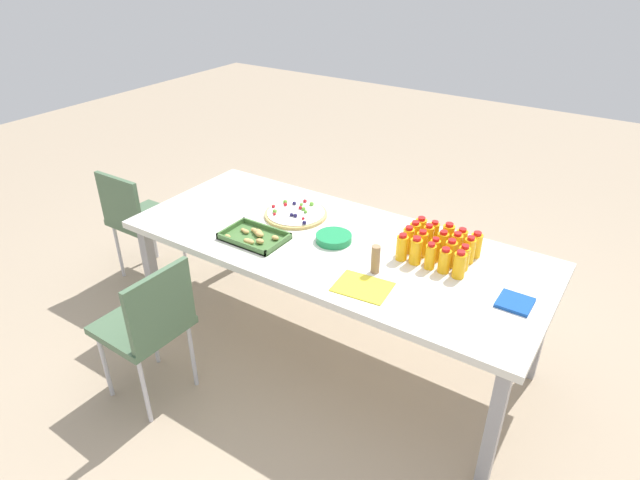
{
  "coord_description": "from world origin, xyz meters",
  "views": [
    {
      "loc": [
        -1.34,
        2.17,
        2.2
      ],
      "look_at": [
        0.05,
        0.06,
        0.76
      ],
      "focal_mm": 30.3,
      "sensor_mm": 36.0,
      "label": 1
    }
  ],
  "objects_px": {
    "juice_bottle_4": "(421,230)",
    "juice_bottle_15": "(459,265)",
    "juice_bottle_6": "(456,246)",
    "juice_bottle_18": "(416,251)",
    "fruit_pizza": "(296,214)",
    "juice_bottle_19": "(402,247)",
    "juice_bottle_1": "(461,241)",
    "party_table": "(334,250)",
    "juice_bottle_5": "(469,250)",
    "juice_bottle_14": "(408,240)",
    "juice_bottle_8": "(428,238)",
    "juice_bottle_10": "(464,258)",
    "chair_end": "(137,216)",
    "snack_tray": "(254,237)",
    "juice_bottle_7": "(442,244)",
    "plate_stack": "(333,238)",
    "juice_bottle_3": "(434,234)",
    "paper_folder": "(363,287)",
    "juice_bottle_11": "(450,254)",
    "juice_bottle_12": "(435,250)",
    "cardboard_tube": "(376,259)",
    "juice_bottle_2": "(448,237)",
    "napkin_stack": "(515,303)",
    "juice_bottle_17": "(430,256)",
    "juice_bottle_16": "(445,261)",
    "juice_bottle_13": "(422,244)",
    "juice_bottle_0": "(476,245)",
    "chair_far_right": "(149,322)",
    "juice_bottle_9": "(415,234)"
  },
  "relations": [
    {
      "from": "juice_bottle_18",
      "to": "fruit_pizza",
      "type": "bearing_deg",
      "value": -6.82
    },
    {
      "from": "juice_bottle_8",
      "to": "juice_bottle_10",
      "type": "height_order",
      "value": "juice_bottle_8"
    },
    {
      "from": "chair_end",
      "to": "fruit_pizza",
      "type": "xyz_separation_m",
      "value": [
        -1.19,
        -0.23,
        0.25
      ]
    },
    {
      "from": "juice_bottle_7",
      "to": "juice_bottle_14",
      "type": "distance_m",
      "value": 0.18
    },
    {
      "from": "juice_bottle_18",
      "to": "juice_bottle_16",
      "type": "bearing_deg",
      "value": -178.67
    },
    {
      "from": "juice_bottle_17",
      "to": "juice_bottle_18",
      "type": "bearing_deg",
      "value": -2.79
    },
    {
      "from": "juice_bottle_2",
      "to": "juice_bottle_16",
      "type": "bearing_deg",
      "value": 107.91
    },
    {
      "from": "juice_bottle_10",
      "to": "juice_bottle_15",
      "type": "bearing_deg",
      "value": 95.35
    },
    {
      "from": "juice_bottle_4",
      "to": "juice_bottle_15",
      "type": "xyz_separation_m",
      "value": [
        -0.3,
        0.22,
        0.0
      ]
    },
    {
      "from": "juice_bottle_14",
      "to": "juice_bottle_19",
      "type": "xyz_separation_m",
      "value": [
        -0.01,
        0.08,
        -0.0
      ]
    },
    {
      "from": "paper_folder",
      "to": "juice_bottle_11",
      "type": "bearing_deg",
      "value": -123.33
    },
    {
      "from": "juice_bottle_0",
      "to": "paper_folder",
      "type": "relative_size",
      "value": 0.54
    },
    {
      "from": "juice_bottle_7",
      "to": "snack_tray",
      "type": "xyz_separation_m",
      "value": [
        0.92,
        0.41,
        -0.05
      ]
    },
    {
      "from": "juice_bottle_2",
      "to": "juice_bottle_15",
      "type": "xyz_separation_m",
      "value": [
        -0.15,
        0.23,
        -0.0
      ]
    },
    {
      "from": "chair_end",
      "to": "juice_bottle_4",
      "type": "bearing_deg",
      "value": 10.35
    },
    {
      "from": "juice_bottle_8",
      "to": "fruit_pizza",
      "type": "height_order",
      "value": "juice_bottle_8"
    },
    {
      "from": "juice_bottle_5",
      "to": "juice_bottle_16",
      "type": "height_order",
      "value": "juice_bottle_5"
    },
    {
      "from": "juice_bottle_18",
      "to": "paper_folder",
      "type": "relative_size",
      "value": 0.58
    },
    {
      "from": "juice_bottle_15",
      "to": "juice_bottle_11",
      "type": "bearing_deg",
      "value": -44.54
    },
    {
      "from": "juice_bottle_6",
      "to": "juice_bottle_18",
      "type": "bearing_deg",
      "value": 45.69
    },
    {
      "from": "napkin_stack",
      "to": "juice_bottle_2",
      "type": "bearing_deg",
      "value": -33.89
    },
    {
      "from": "chair_far_right",
      "to": "juice_bottle_1",
      "type": "distance_m",
      "value": 1.65
    },
    {
      "from": "juice_bottle_1",
      "to": "juice_bottle_8",
      "type": "height_order",
      "value": "juice_bottle_8"
    },
    {
      "from": "party_table",
      "to": "juice_bottle_5",
      "type": "height_order",
      "value": "juice_bottle_5"
    },
    {
      "from": "chair_end",
      "to": "juice_bottle_10",
      "type": "distance_m",
      "value": 2.25
    },
    {
      "from": "juice_bottle_4",
      "to": "juice_bottle_12",
      "type": "bearing_deg",
      "value": 134.27
    },
    {
      "from": "chair_end",
      "to": "napkin_stack",
      "type": "xyz_separation_m",
      "value": [
        -2.53,
        -0.06,
        0.25
      ]
    },
    {
      "from": "juice_bottle_5",
      "to": "juice_bottle_14",
      "type": "distance_m",
      "value": 0.31
    },
    {
      "from": "juice_bottle_5",
      "to": "juice_bottle_13",
      "type": "relative_size",
      "value": 1.0
    },
    {
      "from": "chair_far_right",
      "to": "juice_bottle_6",
      "type": "bearing_deg",
      "value": -46.67
    },
    {
      "from": "chair_end",
      "to": "juice_bottle_4",
      "type": "height_order",
      "value": "juice_bottle_4"
    },
    {
      "from": "juice_bottle_19",
      "to": "juice_bottle_1",
      "type": "bearing_deg",
      "value": -134.3
    },
    {
      "from": "juice_bottle_4",
      "to": "juice_bottle_7",
      "type": "height_order",
      "value": "juice_bottle_4"
    },
    {
      "from": "juice_bottle_11",
      "to": "juice_bottle_2",
      "type": "bearing_deg",
      "value": -64.24
    },
    {
      "from": "plate_stack",
      "to": "juice_bottle_3",
      "type": "bearing_deg",
      "value": -149.99
    },
    {
      "from": "party_table",
      "to": "juice_bottle_9",
      "type": "xyz_separation_m",
      "value": [
        -0.38,
        -0.2,
        0.13
      ]
    },
    {
      "from": "party_table",
      "to": "cardboard_tube",
      "type": "bearing_deg",
      "value": 156.1
    },
    {
      "from": "juice_bottle_4",
      "to": "cardboard_tube",
      "type": "bearing_deg",
      "value": 82.18
    },
    {
      "from": "juice_bottle_9",
      "to": "juice_bottle_13",
      "type": "relative_size",
      "value": 0.99
    },
    {
      "from": "juice_bottle_14",
      "to": "paper_folder",
      "type": "distance_m",
      "value": 0.42
    },
    {
      "from": "juice_bottle_2",
      "to": "juice_bottle_11",
      "type": "bearing_deg",
      "value": 115.76
    },
    {
      "from": "juice_bottle_7",
      "to": "juice_bottle_10",
      "type": "relative_size",
      "value": 1.01
    },
    {
      "from": "juice_bottle_11",
      "to": "paper_folder",
      "type": "height_order",
      "value": "juice_bottle_11"
    },
    {
      "from": "party_table",
      "to": "juice_bottle_0",
      "type": "bearing_deg",
      "value": -158.6
    },
    {
      "from": "juice_bottle_19",
      "to": "chair_end",
      "type": "bearing_deg",
      "value": 3.85
    },
    {
      "from": "juice_bottle_10",
      "to": "fruit_pizza",
      "type": "xyz_separation_m",
      "value": [
        1.04,
        -0.02,
        -0.05
      ]
    },
    {
      "from": "juice_bottle_18",
      "to": "juice_bottle_15",
      "type": "bearing_deg",
      "value": 179.51
    },
    {
      "from": "snack_tray",
      "to": "juice_bottle_7",
      "type": "bearing_deg",
      "value": -155.91
    },
    {
      "from": "juice_bottle_8",
      "to": "fruit_pizza",
      "type": "bearing_deg",
      "value": 4.16
    },
    {
      "from": "fruit_pizza",
      "to": "juice_bottle_18",
      "type": "bearing_deg",
      "value": 173.18
    }
  ]
}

